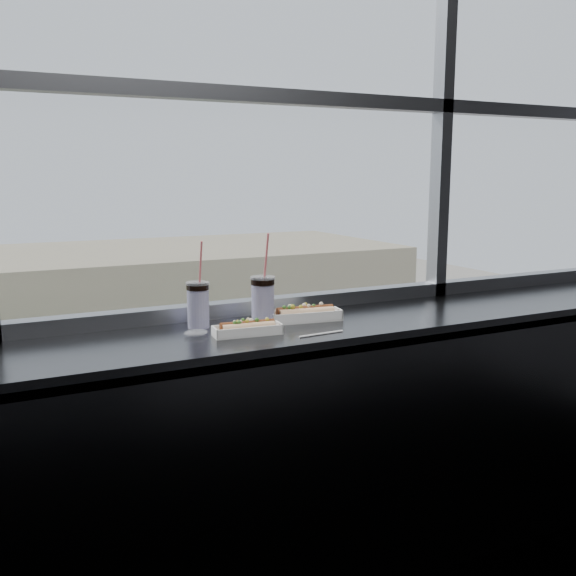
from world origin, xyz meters
name	(u,v)px	position (x,y,z in m)	size (l,w,h in m)	color
wall_back_lower	(251,435)	(0.00, 1.50, 0.55)	(6.00, 6.00, 0.00)	black
window_glass	(244,17)	(0.00, 1.52, 2.30)	(6.00, 6.00, 0.00)	silver
window_mullions	(246,16)	(0.00, 1.50, 2.30)	(6.00, 0.08, 2.40)	gray
counter	(277,334)	(0.00, 1.23, 1.07)	(6.00, 0.55, 0.06)	#4B4C4F
counter_fascia	(307,486)	(0.00, 0.97, 0.55)	(6.00, 0.04, 1.04)	#4B4C4F
hotdog_tray_left	(247,328)	(-0.15, 1.16, 1.13)	(0.26, 0.11, 0.06)	white
hotdog_tray_right	(305,314)	(0.15, 1.27, 1.13)	(0.31, 0.14, 0.07)	white
soda_cup_left	(198,302)	(-0.28, 1.36, 1.20)	(0.09, 0.09, 0.34)	white
soda_cup_right	(263,298)	(-0.03, 1.29, 1.21)	(0.10, 0.10, 0.36)	white
loose_straw	(321,334)	(0.09, 1.04, 1.10)	(0.01, 0.01, 0.19)	white
wrapper	(196,333)	(-0.33, 1.23, 1.11)	(0.09, 0.07, 0.02)	silver
street_asphalt	(30,540)	(0.00, 21.50, -10.97)	(80.00, 10.00, 0.06)	black
far_sidewalk	(14,453)	(0.00, 29.50, -10.98)	(80.00, 6.00, 0.04)	gray
car_far_c	(291,415)	(12.27, 25.50, -9.86)	(6.49, 2.71, 2.16)	white
car_near_e	(389,485)	(12.39, 17.50, -9.87)	(6.41, 2.67, 2.14)	#5A4DA1
car_near_c	(33,574)	(-0.16, 17.50, -9.80)	(6.83, 2.84, 2.28)	#B42D43
car_far_b	(118,449)	(3.94, 25.50, -9.95)	(5.94, 2.48, 1.98)	maroon
car_near_d	(241,524)	(6.37, 17.50, -9.92)	(6.11, 2.55, 2.04)	white
tree_center	(36,376)	(1.17, 29.50, -7.44)	(3.36, 3.36, 5.25)	#47382B
tree_right	(212,351)	(9.73, 29.50, -7.35)	(3.44, 3.44, 5.38)	#47382B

